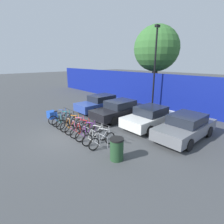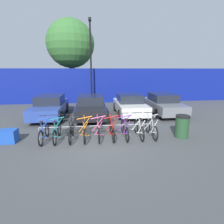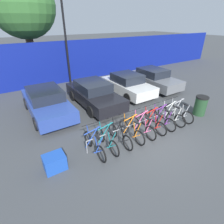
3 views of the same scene
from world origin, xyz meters
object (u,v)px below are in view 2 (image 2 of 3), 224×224
at_px(bike_rack, 99,127).
at_px(bicycle_teal, 57,132).
at_px(car_blue, 50,106).
at_px(bicycle_blue, 44,133).
at_px(bicycle_red, 112,130).
at_px(bicycle_silver, 151,128).
at_px(bicycle_purple, 125,129).
at_px(cargo_crate, 8,136).
at_px(lamp_post, 91,59).
at_px(tree_behind_hoarding, 71,44).
at_px(bicycle_black, 71,132).
at_px(car_black, 91,106).
at_px(bicycle_pink, 99,131).
at_px(bicycle_white, 139,129).
at_px(trash_bin, 182,126).
at_px(car_white, 130,105).
at_px(car_grey, 163,104).
at_px(bicycle_orange, 85,131).

xyz_separation_m(bike_rack, bicycle_teal, (-1.85, -0.15, -0.13)).
bearing_deg(car_blue, bicycle_blue, -81.46).
height_order(bicycle_red, bicycle_silver, same).
xyz_separation_m(bicycle_purple, cargo_crate, (-5.04, 0.02, -0.10)).
relative_size(bicycle_red, bicycle_purple, 1.00).
height_order(bicycle_teal, lamp_post, lamp_post).
distance_m(car_blue, tree_behind_hoarding, 8.16).
relative_size(bike_rack, cargo_crate, 7.63).
xyz_separation_m(bicycle_black, bicycle_red, (1.81, 0.00, 0.00)).
relative_size(bicycle_black, car_black, 0.38).
distance_m(bicycle_teal, tree_behind_hoarding, 11.90).
bearing_deg(cargo_crate, bicycle_blue, -0.94).
bearing_deg(bicycle_pink, bicycle_silver, 1.52).
relative_size(car_blue, tree_behind_hoarding, 0.57).
bearing_deg(cargo_crate, bicycle_teal, -0.69).
xyz_separation_m(bicycle_black, lamp_post, (0.94, 7.97, 3.52)).
xyz_separation_m(car_blue, cargo_crate, (-0.86, -4.15, -0.42)).
distance_m(bike_rack, car_blue, 5.04).
xyz_separation_m(bicycle_white, trash_bin, (1.94, -0.26, 0.14)).
relative_size(bicycle_blue, bicycle_black, 1.00).
height_order(bicycle_silver, lamp_post, lamp_post).
distance_m(bicycle_pink, bicycle_red, 0.60).
distance_m(bicycle_red, car_white, 4.47).
bearing_deg(car_blue, bike_rack, -53.07).
xyz_separation_m(bicycle_blue, bicycle_red, (2.96, 0.00, 0.00)).
height_order(bicycle_teal, car_grey, car_grey).
height_order(bicycle_pink, bicycle_white, same).
height_order(car_black, car_white, same).
height_order(bicycle_black, car_grey, car_grey).
height_order(car_grey, tree_behind_hoarding, tree_behind_hoarding).
bearing_deg(bicycle_black, cargo_crate, 179.01).
bearing_deg(bicycle_red, bicycle_pink, 178.39).
height_order(bicycle_pink, bicycle_purple, same).
bearing_deg(bicycle_red, bicycle_white, -1.61).
bearing_deg(car_blue, bicycle_teal, -74.32).
height_order(bicycle_black, car_blue, car_blue).
bearing_deg(trash_bin, car_black, 135.00).
distance_m(bicycle_teal, car_blue, 4.35).
xyz_separation_m(bicycle_pink, bicycle_silver, (2.44, 0.00, 0.00)).
xyz_separation_m(bicycle_black, cargo_crate, (-2.65, 0.02, -0.10)).
bearing_deg(bicycle_orange, car_blue, 116.30).
height_order(car_grey, lamp_post, lamp_post).
bearing_deg(bicycle_pink, car_white, 62.24).
height_order(bicycle_red, trash_bin, bicycle_red).
xyz_separation_m(bicycle_purple, car_black, (-1.54, 3.88, 0.31)).
distance_m(bicycle_white, car_grey, 5.10).
distance_m(bicycle_black, bicycle_orange, 0.59).
distance_m(bicycle_black, lamp_post, 8.76).
distance_m(bicycle_teal, cargo_crate, 2.04).
bearing_deg(car_black, bicycle_pink, -84.84).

